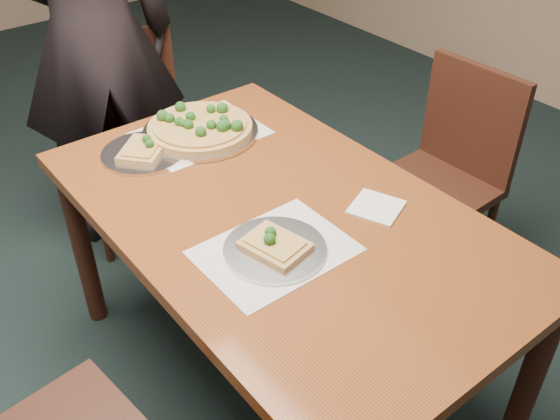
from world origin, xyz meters
TOP-DOWN VIEW (x-y plane):
  - ground at (0.00, 0.00)m, footprint 8.00×8.00m
  - dining_table at (0.32, -0.13)m, footprint 0.90×1.50m
  - chair_far at (0.39, 1.00)m, footprint 0.56×0.56m
  - chair_right at (1.20, -0.06)m, footprint 0.43×0.43m
  - diner at (0.29, 1.03)m, footprint 0.77×0.61m
  - placemat_main at (0.38, 0.40)m, footprint 0.42×0.32m
  - placemat_near at (0.19, -0.26)m, footprint 0.40×0.30m
  - pizza_pan at (0.38, 0.40)m, footprint 0.41×0.41m
  - slice_plate_near at (0.19, -0.26)m, footprint 0.28×0.28m
  - slice_plate_far at (0.15, 0.40)m, footprint 0.28×0.28m
  - napkin at (0.55, -0.29)m, footprint 0.18×0.18m

SIDE VIEW (x-z plane):
  - ground at x=0.00m, z-range 0.00..0.00m
  - chair_far at x=0.39m, z-range 0.06..0.97m
  - chair_right at x=1.20m, z-range 0.06..0.97m
  - dining_table at x=0.32m, z-range 0.28..1.03m
  - placemat_main at x=0.38m, z-range 0.75..0.75m
  - placemat_near at x=0.19m, z-range 0.75..0.75m
  - napkin at x=0.55m, z-range 0.75..0.76m
  - slice_plate_far at x=0.15m, z-range 0.73..0.79m
  - slice_plate_near at x=0.19m, z-range 0.73..0.79m
  - pizza_pan at x=0.38m, z-range 0.74..0.81m
  - diner at x=0.29m, z-range 0.00..1.87m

